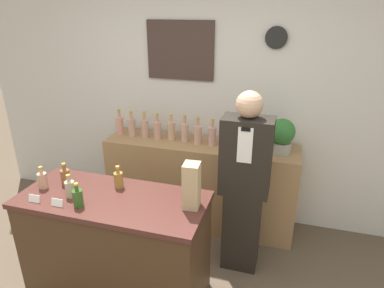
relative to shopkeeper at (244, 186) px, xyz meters
The scene contains 24 objects.
back_wall 1.15m from the shopkeeper, 125.01° to the left, with size 5.20×0.09×2.70m.
back_shelf 0.83m from the shopkeeper, 134.67° to the left, with size 1.97×0.47×0.93m.
display_counter 1.15m from the shopkeeper, 144.69° to the right, with size 1.41×0.62×0.91m.
shopkeeper is the anchor object (origin of this frame).
potted_plant 0.65m from the shopkeeper, 64.12° to the left, with size 0.24×0.24×0.34m.
paper_bag 0.70m from the shopkeeper, 116.58° to the right, with size 0.12×0.13×0.33m.
price_card_left 1.64m from the shopkeeper, 148.74° to the right, with size 0.09×0.02×0.06m.
price_card_right 1.47m from the shopkeeper, 144.85° to the right, with size 0.09×0.02×0.06m.
counter_bottle_0 1.62m from the shopkeeper, 156.18° to the right, with size 0.07×0.07×0.18m.
counter_bottle_1 1.46m from the shopkeeper, 157.73° to the right, with size 0.07×0.07×0.18m.
counter_bottle_2 1.39m from the shopkeeper, 149.38° to the right, with size 0.07×0.07×0.18m.
counter_bottle_3 1.34m from the shopkeeper, 142.99° to the right, with size 0.07×0.07×0.18m.
counter_bottle_4 1.04m from the shopkeeper, 152.56° to the right, with size 0.07×0.07×0.18m.
shelf_bottle_0 1.55m from the shopkeeper, 158.86° to the left, with size 0.08×0.08×0.28m.
shelf_bottle_1 1.41m from the shopkeeper, 157.20° to the left, with size 0.08×0.08×0.28m.
shelf_bottle_2 1.28m from the shopkeeper, 154.31° to the left, with size 0.08×0.08×0.28m.
shelf_bottle_3 1.15m from the shopkeeper, 151.62° to the left, with size 0.08×0.08×0.28m.
shelf_bottle_4 1.03m from the shopkeeper, 146.88° to the left, with size 0.08×0.08×0.28m.
shelf_bottle_5 0.92m from the shopkeeper, 141.75° to the left, with size 0.08×0.08×0.28m.
shelf_bottle_6 0.79m from the shopkeeper, 136.84° to the left, with size 0.08×0.08×0.28m.
shelf_bottle_7 0.70m from the shopkeeper, 127.78° to the left, with size 0.08×0.08×0.28m.
shelf_bottle_8 0.63m from the shopkeeper, 116.13° to the left, with size 0.08×0.08×0.28m.
shelf_bottle_9 0.59m from the shopkeeper, 101.93° to the left, with size 0.08×0.08×0.28m.
shelf_bottle_10 0.58m from the shopkeeper, 86.42° to the left, with size 0.08×0.08×0.28m.
Camera 1 is at (0.88, -1.39, 2.23)m, focal length 32.00 mm.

